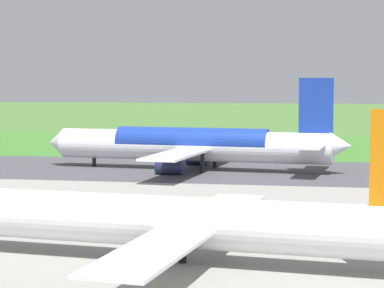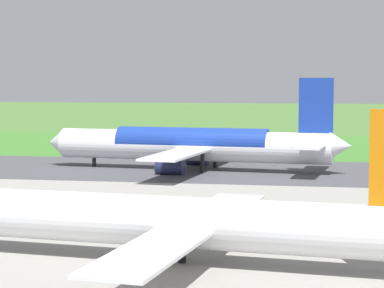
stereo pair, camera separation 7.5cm
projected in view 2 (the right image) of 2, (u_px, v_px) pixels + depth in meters
name	position (u px, v px, depth m)	size (l,w,h in m)	color
ground_plane	(148.00, 169.00, 135.41)	(800.00, 800.00, 0.00)	#477233
runway_asphalt	(148.00, 169.00, 135.41)	(600.00, 35.72, 0.06)	#47474C
grass_verge_foreground	(196.00, 146.00, 181.79)	(600.00, 80.00, 0.04)	#3C782B
airliner_main	(194.00, 145.00, 133.55)	(54.14, 44.39, 15.88)	white
airliner_parked_mid	(185.00, 221.00, 65.18)	(45.08, 36.96, 13.16)	white
no_stopping_sign	(246.00, 143.00, 175.72)	(0.60, 0.10, 2.21)	slate
traffic_cone_orange	(226.00, 146.00, 180.61)	(0.40, 0.40, 0.55)	orange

